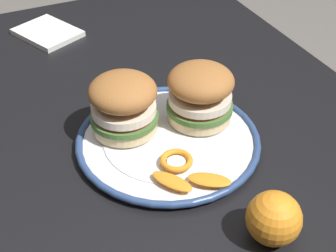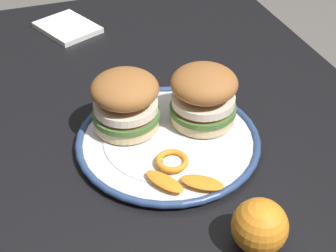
% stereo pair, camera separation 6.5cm
% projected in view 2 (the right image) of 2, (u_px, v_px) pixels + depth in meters
% --- Properties ---
extents(dining_table, '(1.23, 0.88, 0.77)m').
position_uv_depth(dining_table, '(150.00, 189.00, 0.91)').
color(dining_table, black).
rests_on(dining_table, ground).
extents(dinner_plate, '(0.31, 0.31, 0.02)m').
position_uv_depth(dinner_plate, '(168.00, 140.00, 0.83)').
color(dinner_plate, white).
rests_on(dinner_plate, dining_table).
extents(sandwich_half_left, '(0.13, 0.13, 0.10)m').
position_uv_depth(sandwich_half_left, '(125.00, 101.00, 0.82)').
color(sandwich_half_left, beige).
rests_on(sandwich_half_left, dinner_plate).
extents(sandwich_half_right, '(0.11, 0.11, 0.10)m').
position_uv_depth(sandwich_half_right, '(204.00, 95.00, 0.83)').
color(sandwich_half_right, beige).
rests_on(sandwich_half_right, dinner_plate).
extents(orange_peel_curled, '(0.06, 0.06, 0.01)m').
position_uv_depth(orange_peel_curled, '(172.00, 161.00, 0.77)').
color(orange_peel_curled, orange).
rests_on(orange_peel_curled, dinner_plate).
extents(orange_peel_strip_long, '(0.06, 0.07, 0.01)m').
position_uv_depth(orange_peel_strip_long, '(202.00, 183.00, 0.73)').
color(orange_peel_strip_long, orange).
rests_on(orange_peel_strip_long, dinner_plate).
extents(orange_peel_strip_short, '(0.07, 0.06, 0.01)m').
position_uv_depth(orange_peel_strip_short, '(164.00, 181.00, 0.74)').
color(orange_peel_strip_short, orange).
rests_on(orange_peel_strip_short, dinner_plate).
extents(whole_orange, '(0.08, 0.08, 0.08)m').
position_uv_depth(whole_orange, '(260.00, 226.00, 0.65)').
color(whole_orange, orange).
rests_on(whole_orange, dining_table).
extents(folded_napkin, '(0.17, 0.16, 0.01)m').
position_uv_depth(folded_napkin, '(67.00, 27.00, 1.16)').
color(folded_napkin, white).
rests_on(folded_napkin, dining_table).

